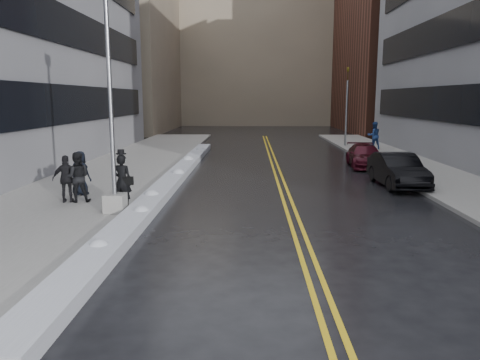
# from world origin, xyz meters

# --- Properties ---
(ground) EXTENTS (160.00, 160.00, 0.00)m
(ground) POSITION_xyz_m (0.00, 0.00, 0.00)
(ground) COLOR black
(ground) RESTS_ON ground
(sidewalk_west) EXTENTS (5.50, 50.00, 0.15)m
(sidewalk_west) POSITION_xyz_m (-5.75, 10.00, 0.07)
(sidewalk_west) COLOR gray
(sidewalk_west) RESTS_ON ground
(sidewalk_east) EXTENTS (4.00, 50.00, 0.15)m
(sidewalk_east) POSITION_xyz_m (10.00, 10.00, 0.07)
(sidewalk_east) COLOR gray
(sidewalk_east) RESTS_ON ground
(lane_line_left) EXTENTS (0.12, 50.00, 0.01)m
(lane_line_left) POSITION_xyz_m (2.35, 10.00, 0.00)
(lane_line_left) COLOR gold
(lane_line_left) RESTS_ON ground
(lane_line_right) EXTENTS (0.12, 50.00, 0.01)m
(lane_line_right) POSITION_xyz_m (2.65, 10.00, 0.00)
(lane_line_right) COLOR gold
(lane_line_right) RESTS_ON ground
(snow_ridge) EXTENTS (0.90, 30.00, 0.34)m
(snow_ridge) POSITION_xyz_m (-2.45, 8.00, 0.17)
(snow_ridge) COLOR silver
(snow_ridge) RESTS_ON ground
(building_west_far) EXTENTS (14.00, 22.00, 18.00)m
(building_west_far) POSITION_xyz_m (-15.50, 44.00, 9.00)
(building_west_far) COLOR gray
(building_west_far) RESTS_ON ground
(building_east_far) EXTENTS (14.00, 20.00, 28.00)m
(building_east_far) POSITION_xyz_m (19.00, 42.00, 14.00)
(building_east_far) COLOR #562D21
(building_east_far) RESTS_ON ground
(building_far) EXTENTS (36.00, 16.00, 22.00)m
(building_far) POSITION_xyz_m (2.00, 60.00, 11.00)
(building_far) COLOR gray
(building_far) RESTS_ON ground
(lamppost) EXTENTS (0.65, 0.65, 7.62)m
(lamppost) POSITION_xyz_m (-3.30, 2.00, 2.53)
(lamppost) COLOR gray
(lamppost) RESTS_ON sidewalk_west
(fire_hydrant) EXTENTS (0.26, 0.26, 0.73)m
(fire_hydrant) POSITION_xyz_m (9.00, 10.00, 0.55)
(fire_hydrant) COLOR maroon
(fire_hydrant) RESTS_ON sidewalk_east
(traffic_signal) EXTENTS (0.16, 0.20, 6.00)m
(traffic_signal) POSITION_xyz_m (8.50, 24.00, 3.40)
(traffic_signal) COLOR gray
(traffic_signal) RESTS_ON sidewalk_east
(pedestrian_fedora) EXTENTS (0.72, 0.53, 1.83)m
(pedestrian_fedora) POSITION_xyz_m (-3.20, 2.56, 1.07)
(pedestrian_fedora) COLOR black
(pedestrian_fedora) RESTS_ON sidewalk_west
(pedestrian_b) EXTENTS (1.01, 0.87, 1.79)m
(pedestrian_b) POSITION_xyz_m (-5.07, 3.50, 1.04)
(pedestrian_b) COLOR black
(pedestrian_b) RESTS_ON sidewalk_west
(pedestrian_c) EXTENTS (0.94, 0.74, 1.69)m
(pedestrian_c) POSITION_xyz_m (-5.42, 4.73, 0.99)
(pedestrian_c) COLOR black
(pedestrian_c) RESTS_ON sidewalk_west
(pedestrian_d) EXTENTS (1.05, 0.60, 1.68)m
(pedestrian_d) POSITION_xyz_m (-5.42, 3.44, 0.99)
(pedestrian_d) COLOR black
(pedestrian_d) RESTS_ON sidewalk_west
(pedestrian_east) EXTENTS (1.07, 0.90, 1.98)m
(pedestrian_east) POSITION_xyz_m (10.05, 21.46, 1.14)
(pedestrian_east) COLOR navy
(pedestrian_east) RESTS_ON sidewalk_east
(car_black) EXTENTS (1.65, 4.45, 1.45)m
(car_black) POSITION_xyz_m (7.50, 7.51, 0.73)
(car_black) COLOR black
(car_black) RESTS_ON ground
(car_maroon) EXTENTS (2.07, 4.42, 1.25)m
(car_maroon) POSITION_xyz_m (7.50, 13.38, 0.62)
(car_maroon) COLOR #3A0914
(car_maroon) RESTS_ON ground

